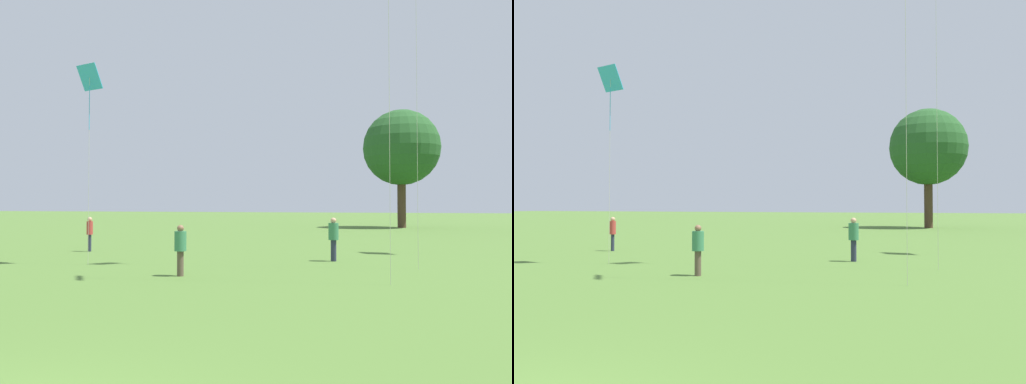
% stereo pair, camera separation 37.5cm
% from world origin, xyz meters
% --- Properties ---
extents(person_standing_1, '(0.47, 0.47, 1.59)m').
position_xyz_m(person_standing_1, '(-3.17, 10.81, 0.94)').
color(person_standing_1, brown).
rests_on(person_standing_1, ground).
extents(person_standing_2, '(0.43, 0.43, 1.71)m').
position_xyz_m(person_standing_2, '(0.67, 16.43, 1.01)').
color(person_standing_2, '#282D42').
rests_on(person_standing_2, ground).
extents(person_standing_3, '(0.39, 0.39, 1.64)m').
position_xyz_m(person_standing_3, '(-11.09, 16.92, 1.00)').
color(person_standing_3, '#282D42').
rests_on(person_standing_3, ground).
extents(kite_0, '(1.04, 0.63, 7.44)m').
position_xyz_m(kite_0, '(-7.78, 12.42, 6.82)').
color(kite_0, '#339EDB').
rests_on(kite_0, ground).
extents(distant_tree_0, '(7.46, 7.46, 11.65)m').
position_xyz_m(distant_tree_0, '(2.15, 47.84, 7.87)').
color(distant_tree_0, '#473323').
rests_on(distant_tree_0, ground).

